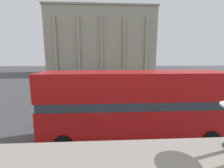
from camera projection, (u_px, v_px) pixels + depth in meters
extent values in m
cylinder|color=black|center=(187.00, 121.00, 10.56)|extent=(0.97, 0.22, 0.97)
cylinder|color=black|center=(211.00, 139.00, 8.15)|extent=(0.97, 0.22, 0.97)
cylinder|color=black|center=(73.00, 124.00, 10.13)|extent=(0.97, 0.22, 0.97)
cylinder|color=black|center=(63.00, 144.00, 7.72)|extent=(0.97, 0.22, 0.97)
cube|color=#B71414|center=(135.00, 118.00, 9.00)|extent=(10.75, 2.44, 1.66)
cube|color=#2D3842|center=(135.00, 101.00, 8.82)|extent=(10.54, 2.47, 0.45)
cube|color=#B71414|center=(136.00, 85.00, 8.66)|extent=(10.75, 2.44, 1.50)
cube|color=#A39984|center=(102.00, 43.00, 51.65)|extent=(34.35, 12.70, 20.39)
cube|color=gray|center=(101.00, 11.00, 49.90)|extent=(34.95, 13.30, 0.50)
cylinder|color=#A39984|center=(55.00, 46.00, 44.46)|extent=(0.90, 0.90, 17.33)
cylinder|color=#A39984|center=(79.00, 46.00, 44.84)|extent=(0.90, 0.90, 17.33)
cylinder|color=#A39984|center=(102.00, 46.00, 45.21)|extent=(0.90, 0.90, 17.33)
cylinder|color=#A39984|center=(124.00, 46.00, 45.58)|extent=(0.90, 0.90, 17.33)
cylinder|color=#A39984|center=(146.00, 46.00, 45.95)|extent=(0.90, 0.90, 17.33)
cylinder|color=black|center=(108.00, 98.00, 12.09)|extent=(0.12, 0.12, 3.44)
cube|color=black|center=(110.00, 82.00, 11.88)|extent=(0.20, 0.24, 0.70)
sphere|color=red|center=(112.00, 80.00, 11.87)|extent=(0.14, 0.14, 0.14)
cylinder|color=black|center=(148.00, 85.00, 18.31)|extent=(0.12, 0.12, 3.26)
cube|color=black|center=(150.00, 76.00, 18.13)|extent=(0.20, 0.24, 0.70)
sphere|color=gold|center=(151.00, 74.00, 18.11)|extent=(0.14, 0.14, 0.14)
cylinder|color=black|center=(183.00, 92.00, 20.31)|extent=(0.60, 0.18, 0.60)
cylinder|color=black|center=(190.00, 96.00, 18.59)|extent=(0.60, 0.18, 0.60)
cylinder|color=black|center=(163.00, 93.00, 20.16)|extent=(0.60, 0.18, 0.60)
cylinder|color=black|center=(168.00, 96.00, 18.44)|extent=(0.60, 0.18, 0.60)
cube|color=silver|center=(176.00, 92.00, 19.33)|extent=(4.20, 1.75, 0.55)
cube|color=#2D3842|center=(175.00, 88.00, 19.23)|extent=(1.89, 1.61, 0.50)
cylinder|color=black|center=(123.00, 85.00, 26.22)|extent=(0.60, 0.18, 0.60)
cylinder|color=black|center=(124.00, 87.00, 24.50)|extent=(0.60, 0.18, 0.60)
cylinder|color=black|center=(107.00, 85.00, 26.07)|extent=(0.60, 0.18, 0.60)
cylinder|color=black|center=(107.00, 87.00, 24.35)|extent=(0.60, 0.18, 0.60)
cube|color=black|center=(115.00, 84.00, 25.24)|extent=(4.20, 1.75, 0.55)
cube|color=#2D3842|center=(114.00, 81.00, 25.14)|extent=(1.89, 1.61, 0.50)
cylinder|color=#282B33|center=(176.00, 91.00, 20.98)|extent=(0.14, 0.14, 0.77)
cylinder|color=#282B33|center=(178.00, 91.00, 20.99)|extent=(0.14, 0.14, 0.77)
cylinder|color=yellow|center=(177.00, 86.00, 20.87)|extent=(0.32, 0.32, 0.61)
sphere|color=tan|center=(178.00, 83.00, 20.80)|extent=(0.21, 0.21, 0.21)
cylinder|color=#282B33|center=(97.00, 83.00, 27.14)|extent=(0.14, 0.14, 0.79)
cylinder|color=#282B33|center=(98.00, 83.00, 27.15)|extent=(0.14, 0.14, 0.79)
cylinder|color=silver|center=(98.00, 80.00, 27.03)|extent=(0.32, 0.32, 0.63)
sphere|color=tan|center=(98.00, 77.00, 26.96)|extent=(0.21, 0.21, 0.21)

